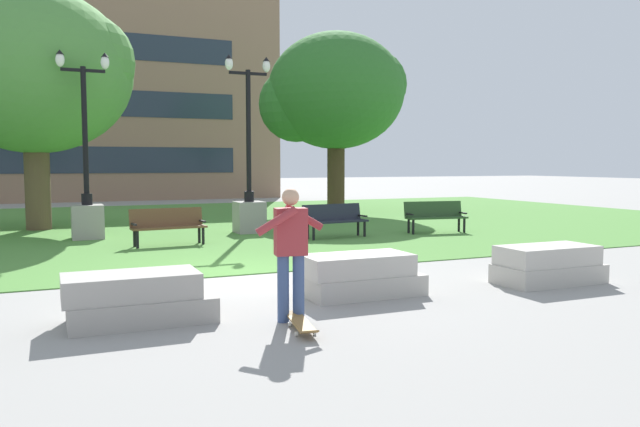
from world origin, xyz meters
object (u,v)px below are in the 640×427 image
object	(u,v)px
person_skateboarder	(291,246)
park_bench_near_left	(435,215)
lamp_post_center	(87,201)
park_bench_near_right	(168,224)
concrete_block_center	(137,299)
concrete_block_left	(360,276)
park_bench_far_left	(335,218)
lamp_post_right	(249,197)
concrete_block_right	(548,265)
skateboard	(302,324)

from	to	relation	value
person_skateboarder	park_bench_near_left	world-z (taller)	person_skateboarder
park_bench_near_left	lamp_post_center	world-z (taller)	lamp_post_center
park_bench_near_left	park_bench_near_right	xyz separation A→B (m)	(-7.58, 0.28, 0.00)
person_skateboarder	park_bench_near_left	distance (m)	10.77
park_bench_near_left	lamp_post_center	size ratio (longest dim) A/B	0.38
concrete_block_center	concrete_block_left	xyz separation A→B (m)	(3.34, 0.33, 0.00)
park_bench_far_left	lamp_post_right	distance (m)	2.76
person_skateboarder	concrete_block_right	bearing A→B (deg)	7.69
concrete_block_left	lamp_post_right	world-z (taller)	lamp_post_right
person_skateboarder	skateboard	xyz separation A→B (m)	(-0.04, -0.47, -0.89)
park_bench_near_right	lamp_post_center	size ratio (longest dim) A/B	0.37
concrete_block_left	person_skateboarder	size ratio (longest dim) A/B	1.07
concrete_block_center	park_bench_near_right	distance (m)	7.54
concrete_block_center	lamp_post_right	xyz separation A→B (m)	(4.30, 9.21, 0.74)
concrete_block_right	lamp_post_center	world-z (taller)	lamp_post_center
concrete_block_center	person_skateboarder	bearing A→B (deg)	-21.73
person_skateboarder	lamp_post_center	world-z (taller)	lamp_post_center
concrete_block_left	concrete_block_right	xyz separation A→B (m)	(3.36, -0.39, 0.00)
concrete_block_right	skateboard	size ratio (longest dim) A/B	1.73
person_skateboarder	park_bench_far_left	xyz separation A→B (m)	(4.26, 7.87, -0.44)
concrete_block_center	park_bench_far_left	xyz separation A→B (m)	(6.07, 7.15, 0.23)
concrete_block_center	park_bench_far_left	size ratio (longest dim) A/B	1.00
skateboard	lamp_post_center	size ratio (longest dim) A/B	0.21
concrete_block_left	park_bench_near_right	size ratio (longest dim) A/B	1.00
person_skateboarder	park_bench_near_right	world-z (taller)	person_skateboarder
concrete_block_right	skateboard	xyz separation A→B (m)	(-4.94, -1.13, -0.22)
concrete_block_right	park_bench_near_right	world-z (taller)	park_bench_near_right
person_skateboarder	lamp_post_center	xyz separation A→B (m)	(-1.89, 10.27, 0.05)
concrete_block_left	park_bench_far_left	bearing A→B (deg)	68.20
concrete_block_right	skateboard	bearing A→B (deg)	-167.06
park_bench_near_right	park_bench_near_left	bearing A→B (deg)	-2.12
person_skateboarder	park_bench_near_left	bearing A→B (deg)	46.37
skateboard	person_skateboarder	bearing A→B (deg)	84.93
concrete_block_right	person_skateboarder	distance (m)	4.98
concrete_block_left	park_bench_near_left	bearing A→B (deg)	48.82
skateboard	park_bench_near_right	bearing A→B (deg)	90.73
park_bench_near_right	lamp_post_right	size ratio (longest dim) A/B	0.36
skateboard	park_bench_near_left	distance (m)	11.15
skateboard	lamp_post_center	xyz separation A→B (m)	(-1.85, 10.74, 0.94)
concrete_block_right	park_bench_near_left	size ratio (longest dim) A/B	0.97
person_skateboarder	park_bench_near_left	xyz separation A→B (m)	(7.43, 7.79, -0.44)
concrete_block_right	lamp_post_center	distance (m)	11.78
concrete_block_left	park_bench_near_right	xyz separation A→B (m)	(-1.68, 7.02, 0.23)
concrete_block_center	park_bench_near_right	world-z (taller)	park_bench_near_right
concrete_block_left	lamp_post_right	distance (m)	8.96
lamp_post_center	park_bench_near_left	bearing A→B (deg)	-14.89
concrete_block_right	park_bench_far_left	distance (m)	7.24
park_bench_near_right	park_bench_far_left	distance (m)	4.41
skateboard	lamp_post_center	bearing A→B (deg)	99.75
concrete_block_left	park_bench_near_left	size ratio (longest dim) A/B	0.99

